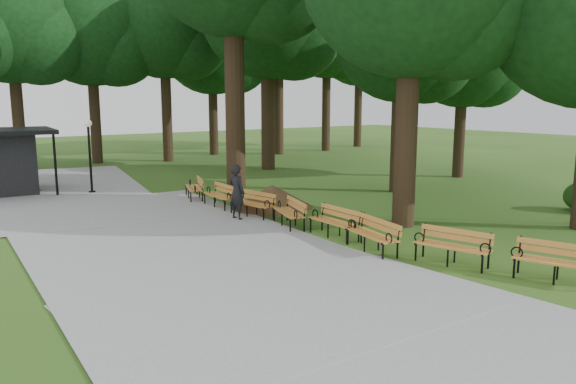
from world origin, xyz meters
TOP-DOWN VIEW (x-y plane):
  - ground at (0.00, 0.00)m, footprint 100.00×100.00m
  - path at (-4.00, 3.00)m, footprint 12.00×38.00m
  - person at (-0.79, 4.61)m, footprint 0.55×0.74m
  - lamp_post at (-3.25, 12.62)m, footprint 0.32×0.32m
  - dirt_mound at (1.21, 5.54)m, footprint 2.66×2.66m
  - bench_0 at (1.77, -4.85)m, footprint 1.26×2.00m
  - bench_1 at (0.94, -2.70)m, footprint 1.16×2.00m
  - bench_2 at (0.19, -0.74)m, footprint 0.95×1.98m
  - bench_3 at (0.35, 0.99)m, footprint 0.65×1.90m
  - bench_4 at (0.05, 2.84)m, footprint 1.16×2.00m
  - bench_5 at (-0.15, 4.73)m, footprint 0.97×1.98m
  - bench_6 at (-0.30, 6.73)m, footprint 0.69×1.92m
  - bench_7 at (-0.31, 8.88)m, footprint 1.22×2.00m
  - lawn_tree_1 at (7.62, 5.49)m, footprint 5.49×5.49m
  - lawn_tree_4 at (7.25, 15.01)m, footprint 7.30×7.30m
  - lawn_tree_5 at (13.48, 6.81)m, footprint 5.80×5.80m
  - tree_backdrop at (7.13, 22.93)m, footprint 36.11×9.84m

SIDE VIEW (x-z plane):
  - ground at x=0.00m, z-range 0.00..0.00m
  - path at x=-4.00m, z-range 0.00..0.06m
  - dirt_mound at x=1.21m, z-range 0.00..0.87m
  - bench_0 at x=1.77m, z-range 0.00..0.88m
  - bench_1 at x=0.94m, z-range 0.00..0.88m
  - bench_2 at x=0.19m, z-range 0.00..0.88m
  - bench_3 at x=0.35m, z-range 0.00..0.88m
  - bench_4 at x=0.05m, z-range 0.00..0.88m
  - bench_5 at x=-0.15m, z-range 0.00..0.88m
  - bench_6 at x=-0.30m, z-range 0.00..0.88m
  - bench_7 at x=-0.31m, z-range 0.00..0.88m
  - person at x=-0.79m, z-range 0.00..1.85m
  - lamp_post at x=-3.25m, z-range 0.69..3.80m
  - lawn_tree_5 at x=13.48m, z-range 1.72..11.03m
  - lawn_tree_1 at x=7.62m, z-range 1.85..11.13m
  - tree_backdrop at x=7.13m, z-range 0.00..16.53m
  - lawn_tree_4 at x=7.25m, z-range 2.44..14.74m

